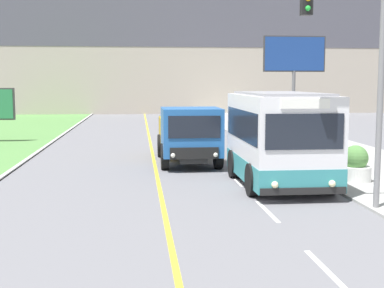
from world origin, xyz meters
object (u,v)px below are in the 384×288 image
at_px(traffic_light_mast, 359,60).
at_px(billboard_large, 294,59).
at_px(planter_round_second, 319,150).
at_px(planter_round_third, 286,140).
at_px(dump_truck, 189,136).
at_px(planter_round_near, 355,165).
at_px(city_bus, 279,139).

distance_m(traffic_light_mast, billboard_large, 22.97).
height_order(billboard_large, planter_round_second, billboard_large).
distance_m(planter_round_second, planter_round_third, 4.04).
bearing_deg(billboard_large, traffic_light_mast, -102.30).
bearing_deg(traffic_light_mast, planter_round_second, 77.61).
relative_size(dump_truck, planter_round_near, 5.15).
height_order(city_bus, dump_truck, city_bus).
bearing_deg(dump_truck, planter_round_near, -41.48).
bearing_deg(dump_truck, traffic_light_mast, -66.42).
relative_size(city_bus, dump_truck, 0.87).
bearing_deg(traffic_light_mast, billboard_large, 77.70).
relative_size(city_bus, planter_round_near, 4.48).
bearing_deg(traffic_light_mast, city_bus, 107.40).
relative_size(planter_round_near, planter_round_third, 1.03).
distance_m(traffic_light_mast, planter_round_third, 12.38).
xyz_separation_m(dump_truck, planter_round_near, (5.24, -4.63, -0.62)).
xyz_separation_m(dump_truck, billboard_large, (8.54, 14.05, 3.80)).
relative_size(traffic_light_mast, billboard_large, 0.96).
xyz_separation_m(traffic_light_mast, planter_round_near, (1.58, 3.74, -3.39)).
xyz_separation_m(traffic_light_mast, billboard_large, (4.89, 22.42, 1.03)).
height_order(city_bus, planter_round_near, city_bus).
relative_size(city_bus, traffic_light_mast, 0.87).
relative_size(dump_truck, planter_round_third, 5.33).
bearing_deg(city_bus, dump_truck, 117.88).
height_order(planter_round_second, planter_round_third, planter_round_second).
xyz_separation_m(traffic_light_mast, planter_round_third, (1.46, 11.81, -3.41)).
bearing_deg(planter_round_second, planter_round_near, -91.81).
relative_size(planter_round_second, planter_round_third, 1.08).
distance_m(city_bus, traffic_light_mast, 4.48).
bearing_deg(billboard_large, dump_truck, -121.31).
xyz_separation_m(billboard_large, planter_round_third, (-3.43, -10.61, -4.44)).
relative_size(dump_truck, billboard_large, 0.96).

